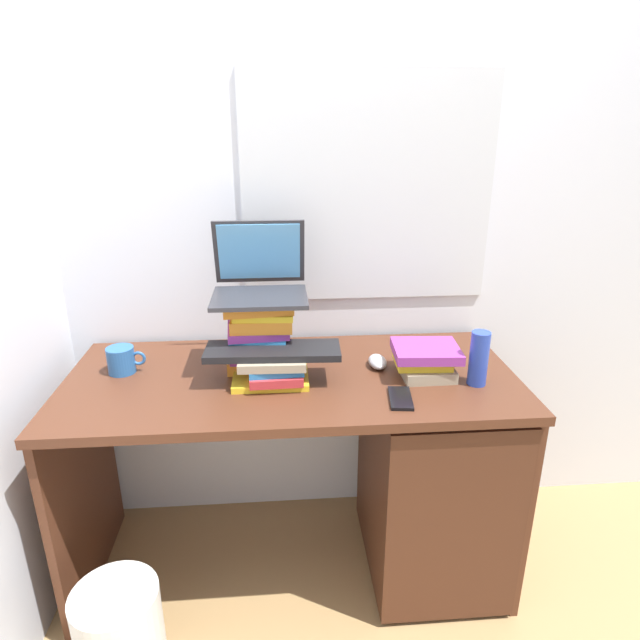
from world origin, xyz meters
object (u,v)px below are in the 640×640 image
(desk, at_px, (401,465))
(book_stack_tall, at_px, (261,334))
(laptop, at_px, (260,278))
(cell_phone, at_px, (400,398))
(mug, at_px, (122,360))
(water_bottle, at_px, (479,358))
(book_stack_side, at_px, (425,360))
(keyboard, at_px, (273,351))
(wastebasket, at_px, (120,633))
(computer_mouse, at_px, (378,362))
(book_stack_keyboard_riser, at_px, (273,369))

(desk, bearing_deg, book_stack_tall, 169.10)
(laptop, bearing_deg, cell_phone, -37.51)
(book_stack_tall, xyz_separation_m, mug, (-0.46, 0.00, -0.08))
(laptop, relative_size, water_bottle, 1.74)
(mug, bearing_deg, desk, -5.67)
(book_stack_side, height_order, cell_phone, book_stack_side)
(desk, xyz_separation_m, cell_phone, (-0.06, -0.17, 0.36))
(keyboard, height_order, water_bottle, water_bottle)
(book_stack_tall, xyz_separation_m, book_stack_side, (0.53, -0.10, -0.07))
(keyboard, height_order, wastebasket, keyboard)
(laptop, bearing_deg, keyboard, -76.96)
(mug, bearing_deg, book_stack_side, -5.69)
(keyboard, distance_m, mug, 0.51)
(computer_mouse, xyz_separation_m, mug, (-0.85, 0.02, 0.03))
(mug, distance_m, cell_phone, 0.91)
(water_bottle, bearing_deg, computer_mouse, 152.35)
(book_stack_keyboard_riser, xyz_separation_m, computer_mouse, (0.35, 0.08, -0.03))
(book_stack_keyboard_riser, bearing_deg, computer_mouse, 13.39)
(book_stack_tall, bearing_deg, keyboard, -69.45)
(book_stack_tall, xyz_separation_m, computer_mouse, (0.39, -0.02, -0.10))
(book_stack_keyboard_riser, distance_m, laptop, 0.30)
(book_stack_side, relative_size, laptop, 0.72)
(mug, bearing_deg, book_stack_tall, -0.15)
(book_stack_side, relative_size, wastebasket, 0.73)
(desk, bearing_deg, wastebasket, -158.10)
(book_stack_side, relative_size, keyboard, 0.52)
(wastebasket, bearing_deg, desk, 21.90)
(book_stack_tall, height_order, wastebasket, book_stack_tall)
(water_bottle, bearing_deg, wastebasket, -165.83)
(water_bottle, relative_size, wastebasket, 0.58)
(water_bottle, bearing_deg, keyboard, 173.83)
(cell_phone, bearing_deg, book_stack_side, 61.67)
(book_stack_side, height_order, water_bottle, water_bottle)
(mug, height_order, water_bottle, water_bottle)
(desk, xyz_separation_m, wastebasket, (-0.90, -0.36, -0.27))
(laptop, distance_m, computer_mouse, 0.48)
(book_stack_tall, height_order, book_stack_side, book_stack_tall)
(book_stack_side, bearing_deg, keyboard, -178.99)
(keyboard, bearing_deg, book_stack_keyboard_riser, -109.00)
(book_stack_tall, height_order, water_bottle, book_stack_tall)
(keyboard, bearing_deg, book_stack_side, 3.50)
(laptop, distance_m, cell_phone, 0.60)
(laptop, bearing_deg, mug, -172.78)
(book_stack_tall, relative_size, keyboard, 0.57)
(keyboard, height_order, cell_phone, keyboard)
(book_stack_tall, bearing_deg, desk, -10.90)
(laptop, height_order, mug, laptop)
(keyboard, bearing_deg, desk, 4.42)
(book_stack_side, xyz_separation_m, computer_mouse, (-0.14, 0.07, -0.04))
(laptop, distance_m, wastebasket, 1.14)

